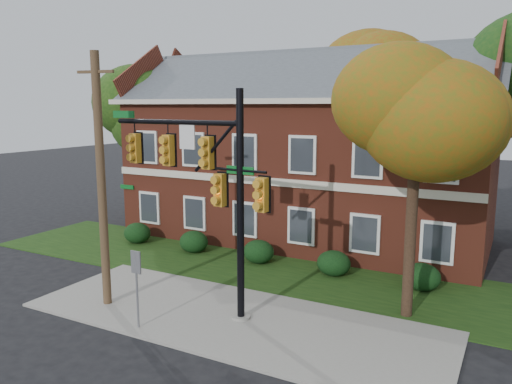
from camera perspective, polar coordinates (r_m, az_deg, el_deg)
The scene contains 15 objects.
ground at distance 16.11m, azimuth -4.76°, elevation -15.61°, with size 120.00×120.00×0.00m, color black.
sidewalk at distance 16.86m, azimuth -2.86°, elevation -14.23°, with size 14.00×5.00×0.08m, color gray.
grass_strip at distance 21.01m, azimuth 4.28°, elevation -9.36°, with size 30.00×6.00×0.04m, color #193811.
apartment_building at distance 26.18m, azimuth 5.72°, elevation 5.55°, with size 18.80×8.80×9.74m.
hedge_far_left at distance 26.18m, azimuth -13.42°, elevation -4.58°, with size 1.40×1.26×1.05m, color black.
hedge_left at distance 24.05m, azimuth -7.13°, elevation -5.66°, with size 1.40×1.26×1.05m, color black.
hedge_center at distance 22.28m, azimuth 0.30°, elevation -6.84°, with size 1.40×1.26×1.05m, color black.
hedge_right at distance 20.95m, azimuth 8.87°, elevation -8.05°, with size 1.40×1.26×1.05m, color black.
hedge_far_right at distance 20.14m, azimuth 18.42°, elevation -9.18°, with size 1.40×1.26×1.05m, color black.
tree_near_right at distance 16.28m, azimuth 18.63°, elevation 8.47°, with size 4.50×4.25×8.58m.
tree_left_rear at distance 30.30m, azimuth -12.56°, elevation 9.14°, with size 5.40×5.10×8.88m.
tree_far_rear at distance 33.17m, azimuth 13.38°, elevation 12.88°, with size 6.84×6.46×11.52m.
traffic_signal at distance 16.28m, azimuth -5.67°, elevation 1.67°, with size 6.65×0.88×7.44m.
utility_pole at distance 17.59m, azimuth -17.27°, elevation 1.17°, with size 1.34×0.34×8.68m.
sign_post at distance 15.98m, azimuth -13.50°, elevation -9.39°, with size 0.37×0.07×2.54m.
Camera 1 is at (7.99, -12.17, 6.90)m, focal length 35.00 mm.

